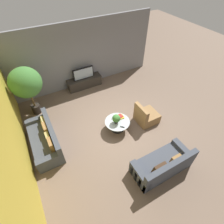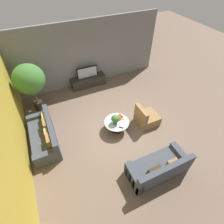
{
  "view_description": "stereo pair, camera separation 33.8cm",
  "coord_description": "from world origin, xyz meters",
  "px_view_note": "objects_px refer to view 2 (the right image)",
  "views": [
    {
      "loc": [
        -2.28,
        -4.0,
        5.25
      ],
      "look_at": [
        0.0,
        0.18,
        0.55
      ],
      "focal_mm": 28.0,
      "sensor_mm": 36.0,
      "label": 1
    },
    {
      "loc": [
        -1.98,
        -4.15,
        5.25
      ],
      "look_at": [
        0.0,
        0.18,
        0.55
      ],
      "focal_mm": 28.0,
      "sensor_mm": 36.0,
      "label": 2
    }
  ],
  "objects_px": {
    "potted_plant_tabletop": "(115,119)",
    "coffee_table": "(117,124)",
    "couch_near_entry": "(158,168)",
    "television": "(87,72)",
    "couch_by_wall": "(45,136)",
    "media_console": "(88,81)",
    "potted_palm_tall": "(29,80)",
    "armchair_wicker": "(146,118)"
  },
  "relations": [
    {
      "from": "television",
      "to": "coffee_table",
      "type": "height_order",
      "value": "television"
    },
    {
      "from": "armchair_wicker",
      "to": "media_console",
      "type": "bearing_deg",
      "value": 20.29
    },
    {
      "from": "media_console",
      "to": "couch_near_entry",
      "type": "height_order",
      "value": "couch_near_entry"
    },
    {
      "from": "television",
      "to": "potted_palm_tall",
      "type": "relative_size",
      "value": 0.48
    },
    {
      "from": "coffee_table",
      "to": "couch_by_wall",
      "type": "height_order",
      "value": "couch_by_wall"
    },
    {
      "from": "couch_near_entry",
      "to": "television",
      "type": "bearing_deg",
      "value": -85.4
    },
    {
      "from": "television",
      "to": "armchair_wicker",
      "type": "distance_m",
      "value": 3.62
    },
    {
      "from": "couch_by_wall",
      "to": "potted_plant_tabletop",
      "type": "distance_m",
      "value": 2.6
    },
    {
      "from": "coffee_table",
      "to": "media_console",
      "type": "bearing_deg",
      "value": 90.8
    },
    {
      "from": "media_console",
      "to": "coffee_table",
      "type": "distance_m",
      "value": 3.17
    },
    {
      "from": "media_console",
      "to": "potted_plant_tabletop",
      "type": "bearing_deg",
      "value": -90.37
    },
    {
      "from": "television",
      "to": "coffee_table",
      "type": "xyz_separation_m",
      "value": [
        0.04,
        -3.17,
        -0.47
      ]
    },
    {
      "from": "television",
      "to": "couch_by_wall",
      "type": "xyz_separation_m",
      "value": [
        -2.53,
        -2.61,
        -0.47
      ]
    },
    {
      "from": "couch_by_wall",
      "to": "couch_near_entry",
      "type": "xyz_separation_m",
      "value": [
        2.96,
        -2.71,
        -0.01
      ]
    },
    {
      "from": "coffee_table",
      "to": "couch_near_entry",
      "type": "xyz_separation_m",
      "value": [
        0.38,
        -2.15,
        0.0
      ]
    },
    {
      "from": "armchair_wicker",
      "to": "potted_plant_tabletop",
      "type": "distance_m",
      "value": 1.32
    },
    {
      "from": "couch_by_wall",
      "to": "potted_palm_tall",
      "type": "relative_size",
      "value": 0.99
    },
    {
      "from": "couch_near_entry",
      "to": "potted_palm_tall",
      "type": "xyz_separation_m",
      "value": [
        -2.92,
        4.59,
        1.19
      ]
    },
    {
      "from": "media_console",
      "to": "potted_palm_tall",
      "type": "relative_size",
      "value": 0.81
    },
    {
      "from": "television",
      "to": "armchair_wicker",
      "type": "height_order",
      "value": "television"
    },
    {
      "from": "couch_by_wall",
      "to": "television",
      "type": "bearing_deg",
      "value": 135.87
    },
    {
      "from": "potted_palm_tall",
      "to": "potted_plant_tabletop",
      "type": "height_order",
      "value": "potted_palm_tall"
    },
    {
      "from": "television",
      "to": "potted_plant_tabletop",
      "type": "height_order",
      "value": "television"
    },
    {
      "from": "potted_palm_tall",
      "to": "television",
      "type": "bearing_deg",
      "value": 16.34
    },
    {
      "from": "armchair_wicker",
      "to": "couch_near_entry",
      "type": "bearing_deg",
      "value": 157.4
    },
    {
      "from": "couch_by_wall",
      "to": "armchair_wicker",
      "type": "height_order",
      "value": "armchair_wicker"
    },
    {
      "from": "coffee_table",
      "to": "couch_near_entry",
      "type": "relative_size",
      "value": 0.5
    },
    {
      "from": "media_console",
      "to": "couch_near_entry",
      "type": "xyz_separation_m",
      "value": [
        0.43,
        -5.32,
        0.03
      ]
    },
    {
      "from": "potted_plant_tabletop",
      "to": "coffee_table",
      "type": "bearing_deg",
      "value": 16.8
    },
    {
      "from": "television",
      "to": "armchair_wicker",
      "type": "xyz_separation_m",
      "value": [
        1.24,
        -3.36,
        -0.49
      ]
    },
    {
      "from": "potted_plant_tabletop",
      "to": "television",
      "type": "bearing_deg",
      "value": 89.63
    },
    {
      "from": "media_console",
      "to": "couch_by_wall",
      "type": "relative_size",
      "value": 0.81
    },
    {
      "from": "couch_by_wall",
      "to": "armchair_wicker",
      "type": "distance_m",
      "value": 3.85
    },
    {
      "from": "couch_near_entry",
      "to": "potted_plant_tabletop",
      "type": "xyz_separation_m",
      "value": [
        -0.45,
        2.13,
        0.33
      ]
    },
    {
      "from": "coffee_table",
      "to": "potted_plant_tabletop",
      "type": "height_order",
      "value": "potted_plant_tabletop"
    },
    {
      "from": "media_console",
      "to": "potted_palm_tall",
      "type": "height_order",
      "value": "potted_palm_tall"
    },
    {
      "from": "couch_by_wall",
      "to": "potted_plant_tabletop",
      "type": "relative_size",
      "value": 5.56
    },
    {
      "from": "potted_plant_tabletop",
      "to": "armchair_wicker",
      "type": "bearing_deg",
      "value": -7.72
    },
    {
      "from": "couch_near_entry",
      "to": "potted_plant_tabletop",
      "type": "distance_m",
      "value": 2.2
    },
    {
      "from": "television",
      "to": "couch_by_wall",
      "type": "relative_size",
      "value": 0.48
    },
    {
      "from": "media_console",
      "to": "couch_by_wall",
      "type": "height_order",
      "value": "couch_by_wall"
    },
    {
      "from": "armchair_wicker",
      "to": "potted_palm_tall",
      "type": "relative_size",
      "value": 0.41
    }
  ]
}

